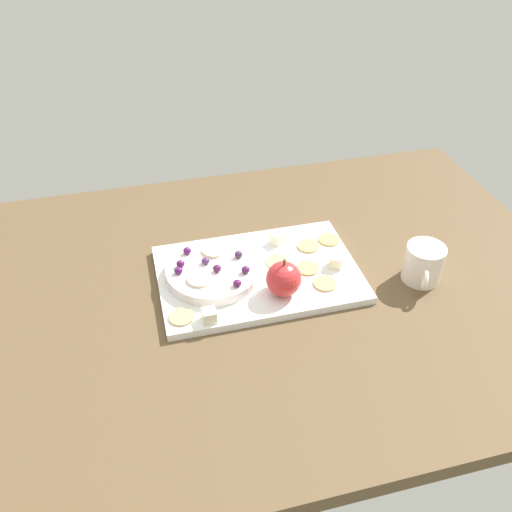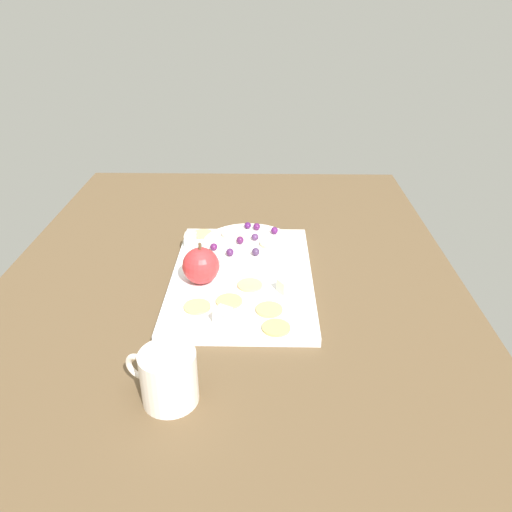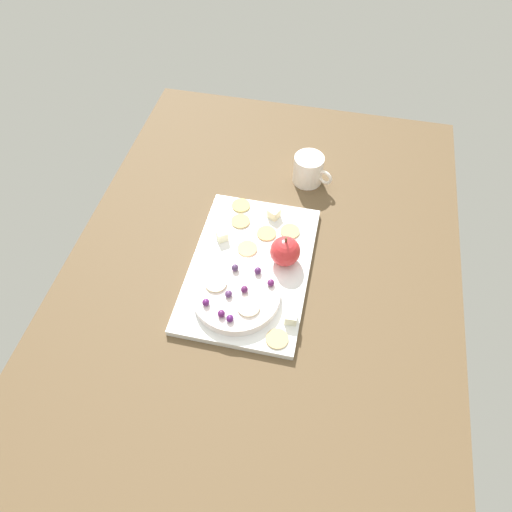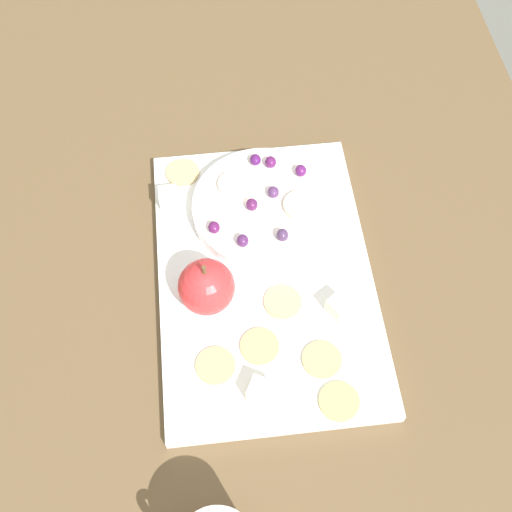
{
  "view_description": "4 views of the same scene",
  "coord_description": "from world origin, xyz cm",
  "px_view_note": "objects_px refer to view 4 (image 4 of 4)",
  "views": [
    {
      "loc": [
        -21.11,
        -76.34,
        73.01
      ],
      "look_at": [
        -1.1,
        2.41,
        8.63
      ],
      "focal_mm": 38.07,
      "sensor_mm": 36.0,
      "label": 1
    },
    {
      "loc": [
        80.67,
        6.55,
        52.15
      ],
      "look_at": [
        1.06,
        5.01,
        9.5
      ],
      "focal_mm": 35.64,
      "sensor_mm": 36.0,
      "label": 2
    },
    {
      "loc": [
        -59.99,
        -11.82,
        88.21
      ],
      "look_at": [
        -0.68,
        1.03,
        8.62
      ],
      "focal_mm": 33.1,
      "sensor_mm": 36.0,
      "label": 3
    },
    {
      "loc": [
        37.73,
        -3.09,
        73.0
      ],
      "look_at": [
        -1.23,
        1.33,
        8.0
      ],
      "focal_mm": 45.33,
      "sensor_mm": 36.0,
      "label": 4
    }
  ],
  "objects_px": {
    "grape_2": "(273,192)",
    "apple_slice_1": "(232,185)",
    "serving_dish": "(264,208)",
    "cracker_0": "(215,366)",
    "cracker_3": "(283,302)",
    "platter": "(265,276)",
    "cheese_cube_1": "(169,198)",
    "cheese_cube_2": "(339,306)",
    "cracker_1": "(322,359)",
    "grape_3": "(214,227)",
    "grape_4": "(271,162)",
    "cracker_4": "(339,401)",
    "cracker_5": "(260,346)",
    "grape_0": "(240,241)",
    "cracker_2": "(183,173)",
    "apple_whole": "(206,287)",
    "cheese_cube_0": "(259,391)",
    "grape_5": "(282,235)",
    "grape_7": "(301,171)",
    "apple_slice_0": "(301,206)",
    "grape_1": "(255,160)",
    "grape_6": "(252,205)"
  },
  "relations": [
    {
      "from": "cheese_cube_0",
      "to": "cracker_3",
      "type": "bearing_deg",
      "value": 159.64
    },
    {
      "from": "cracker_3",
      "to": "grape_2",
      "type": "xyz_separation_m",
      "value": [
        -0.14,
        0.01,
        0.03
      ]
    },
    {
      "from": "platter",
      "to": "serving_dish",
      "type": "bearing_deg",
      "value": 174.21
    },
    {
      "from": "cracker_1",
      "to": "grape_3",
      "type": "height_order",
      "value": "grape_3"
    },
    {
      "from": "serving_dish",
      "to": "grape_4",
      "type": "bearing_deg",
      "value": 165.06
    },
    {
      "from": "cracker_1",
      "to": "grape_4",
      "type": "relative_size",
      "value": 2.79
    },
    {
      "from": "cracker_3",
      "to": "serving_dish",
      "type": "bearing_deg",
      "value": -176.96
    },
    {
      "from": "grape_2",
      "to": "cheese_cube_2",
      "type": "bearing_deg",
      "value": 19.57
    },
    {
      "from": "apple_whole",
      "to": "cracker_1",
      "type": "distance_m",
      "value": 0.15
    },
    {
      "from": "cracker_4",
      "to": "grape_1",
      "type": "bearing_deg",
      "value": -170.34
    },
    {
      "from": "platter",
      "to": "cracker_0",
      "type": "bearing_deg",
      "value": -31.5
    },
    {
      "from": "cheese_cube_0",
      "to": "grape_2",
      "type": "relative_size",
      "value": 1.5
    },
    {
      "from": "serving_dish",
      "to": "grape_6",
      "type": "distance_m",
      "value": 0.02
    },
    {
      "from": "grape_5",
      "to": "cracker_2",
      "type": "bearing_deg",
      "value": -138.42
    },
    {
      "from": "cracker_3",
      "to": "cracker_4",
      "type": "xyz_separation_m",
      "value": [
        0.13,
        0.04,
        0.0
      ]
    },
    {
      "from": "cracker_5",
      "to": "grape_0",
      "type": "xyz_separation_m",
      "value": [
        -0.13,
        -0.01,
        0.03
      ]
    },
    {
      "from": "apple_slice_0",
      "to": "cracker_4",
      "type": "bearing_deg",
      "value": 1.35
    },
    {
      "from": "cracker_3",
      "to": "grape_6",
      "type": "distance_m",
      "value": 0.13
    },
    {
      "from": "grape_0",
      "to": "apple_slice_0",
      "type": "bearing_deg",
      "value": 119.54
    },
    {
      "from": "grape_5",
      "to": "apple_slice_1",
      "type": "height_order",
      "value": "grape_5"
    },
    {
      "from": "apple_whole",
      "to": "cracker_5",
      "type": "distance_m",
      "value": 0.09
    },
    {
      "from": "grape_1",
      "to": "grape_6",
      "type": "xyz_separation_m",
      "value": [
        0.07,
        -0.01,
        0.0
      ]
    },
    {
      "from": "cheese_cube_0",
      "to": "cracker_4",
      "type": "relative_size",
      "value": 0.54
    },
    {
      "from": "cracker_4",
      "to": "cracker_3",
      "type": "bearing_deg",
      "value": -160.51
    },
    {
      "from": "grape_2",
      "to": "apple_slice_0",
      "type": "relative_size",
      "value": 0.35
    },
    {
      "from": "grape_2",
      "to": "apple_slice_1",
      "type": "height_order",
      "value": "grape_2"
    },
    {
      "from": "cracker_1",
      "to": "grape_0",
      "type": "relative_size",
      "value": 2.79
    },
    {
      "from": "grape_0",
      "to": "grape_5",
      "type": "distance_m",
      "value": 0.05
    },
    {
      "from": "cracker_4",
      "to": "apple_slice_1",
      "type": "xyz_separation_m",
      "value": [
        -0.29,
        -0.09,
        0.02
      ]
    },
    {
      "from": "cracker_3",
      "to": "apple_slice_0",
      "type": "bearing_deg",
      "value": 161.98
    },
    {
      "from": "grape_2",
      "to": "grape_5",
      "type": "relative_size",
      "value": 1.0
    },
    {
      "from": "serving_dish",
      "to": "cracker_1",
      "type": "distance_m",
      "value": 0.21
    },
    {
      "from": "cracker_1",
      "to": "grape_4",
      "type": "height_order",
      "value": "grape_4"
    },
    {
      "from": "platter",
      "to": "cracker_2",
      "type": "xyz_separation_m",
      "value": [
        -0.16,
        -0.09,
        0.01
      ]
    },
    {
      "from": "cracker_2",
      "to": "apple_slice_0",
      "type": "height_order",
      "value": "apple_slice_0"
    },
    {
      "from": "apple_slice_0",
      "to": "grape_5",
      "type": "bearing_deg",
      "value": -34.49
    },
    {
      "from": "cracker_0",
      "to": "grape_0",
      "type": "bearing_deg",
      "value": 163.48
    },
    {
      "from": "cracker_4",
      "to": "cheese_cube_2",
      "type": "bearing_deg",
      "value": 170.3
    },
    {
      "from": "serving_dish",
      "to": "apple_slice_0",
      "type": "relative_size",
      "value": 4.0
    },
    {
      "from": "grape_7",
      "to": "cheese_cube_2",
      "type": "bearing_deg",
      "value": 5.29
    },
    {
      "from": "cheese_cube_0",
      "to": "grape_1",
      "type": "relative_size",
      "value": 1.5
    },
    {
      "from": "serving_dish",
      "to": "cheese_cube_2",
      "type": "bearing_deg",
      "value": 25.25
    },
    {
      "from": "apple_slice_0",
      "to": "grape_3",
      "type": "bearing_deg",
      "value": -78.48
    },
    {
      "from": "cracker_2",
      "to": "cracker_4",
      "type": "height_order",
      "value": "same"
    },
    {
      "from": "serving_dish",
      "to": "apple_slice_1",
      "type": "distance_m",
      "value": 0.05
    },
    {
      "from": "cheese_cube_1",
      "to": "grape_2",
      "type": "height_order",
      "value": "grape_2"
    },
    {
      "from": "grape_7",
      "to": "grape_2",
      "type": "bearing_deg",
      "value": -53.18
    },
    {
      "from": "serving_dish",
      "to": "cracker_0",
      "type": "xyz_separation_m",
      "value": [
        0.2,
        -0.08,
        -0.01
      ]
    },
    {
      "from": "cheese_cube_0",
      "to": "grape_5",
      "type": "height_order",
      "value": "grape_5"
    },
    {
      "from": "cracker_5",
      "to": "grape_2",
      "type": "relative_size",
      "value": 2.79
    }
  ]
}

